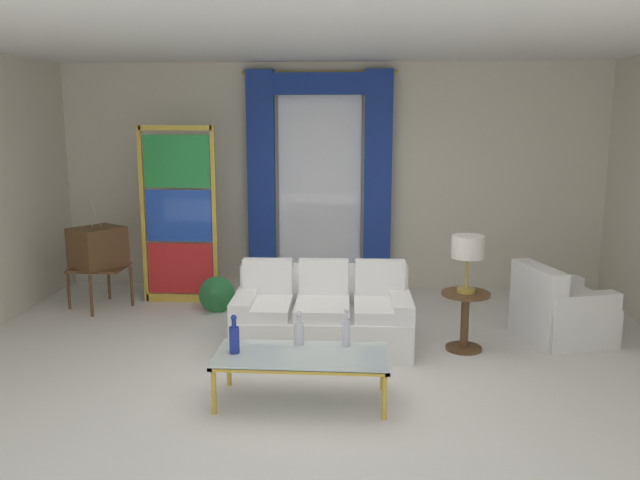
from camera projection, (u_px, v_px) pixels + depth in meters
The scene contains 15 objects.
ground_plane at pixel (311, 369), 6.08m from camera, with size 16.00×16.00×0.00m, color white.
wall_rear at pixel (330, 177), 8.80m from camera, with size 8.00×0.12×3.00m, color beige.
ceiling_slab at pixel (317, 41), 6.30m from camera, with size 8.00×7.60×0.04m, color white.
curtained_window at pixel (319, 160), 8.60m from camera, with size 2.00×0.17×2.70m.
couch_white_long at pixel (323, 317), 6.65m from camera, with size 1.78×0.97×0.86m.
coffee_table at pixel (302, 358), 5.32m from camera, with size 1.41×0.64×0.41m.
bottle_blue_decanter at pixel (234, 338), 5.32m from camera, with size 0.08×0.08×0.32m.
bottle_crystal_tall at pixel (346, 331), 5.48m from camera, with size 0.06×0.06×0.33m.
bottle_amber_squat at pixel (299, 332), 5.52m from camera, with size 0.08×0.08×0.29m.
vintage_tv at pixel (98, 249), 7.90m from camera, with size 0.75×0.77×1.35m.
armchair_white at pixel (559, 313), 6.83m from camera, with size 1.01×1.00×0.80m.
stained_glass_divider at pixel (179, 219), 8.09m from camera, with size 0.95×0.05×2.20m.
peacock_figurine at pixel (215, 296), 7.74m from camera, with size 0.44×0.60×0.50m.
round_side_table at pixel (465, 316), 6.52m from camera, with size 0.48×0.48×0.59m.
table_lamp_brass at pixel (468, 249), 6.40m from camera, with size 0.32×0.32×0.57m.
Camera 1 is at (0.50, -5.73, 2.31)m, focal length 36.78 mm.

